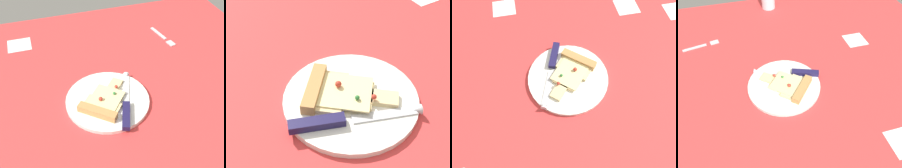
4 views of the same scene
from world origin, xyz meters
TOP-DOWN VIEW (x-y plane):
  - ground_plane at (0.03, 0.02)cm, footprint 137.15×137.15cm
  - plate at (0.17, -8.92)cm, footprint 26.00×26.00cm
  - pizza_slice at (1.87, -6.92)cm, footprint 17.22×18.30cm
  - knife at (-4.49, -4.63)cm, footprint 10.19×23.27cm

SIDE VIEW (x-z plane):
  - ground_plane at x=0.03cm, z-range -3.00..0.00cm
  - plate at x=0.17cm, z-range 0.00..1.22cm
  - knife at x=-4.49cm, z-range 0.60..3.05cm
  - pizza_slice at x=1.87cm, z-range 0.73..3.29cm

